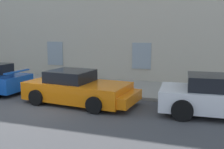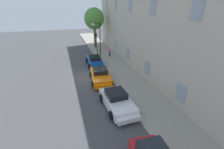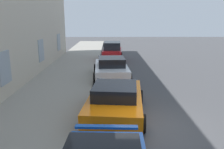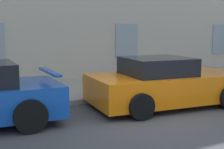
% 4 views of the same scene
% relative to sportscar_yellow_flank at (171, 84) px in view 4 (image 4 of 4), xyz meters
% --- Properties ---
extents(ground_plane, '(80.00, 80.00, 0.00)m').
position_rel_sportscar_yellow_flank_xyz_m(ground_plane, '(-1.34, -1.17, -0.59)').
color(ground_plane, '#444447').
extents(sidewalk, '(60.00, 3.81, 0.14)m').
position_rel_sportscar_yellow_flank_xyz_m(sidewalk, '(-1.34, 3.13, -0.52)').
color(sidewalk, gray).
rests_on(sidewalk, ground).
extents(sportscar_yellow_flank, '(4.86, 2.56, 1.37)m').
position_rel_sportscar_yellow_flank_xyz_m(sportscar_yellow_flank, '(0.00, 0.00, 0.00)').
color(sportscar_yellow_flank, orange).
rests_on(sportscar_yellow_flank, ground).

